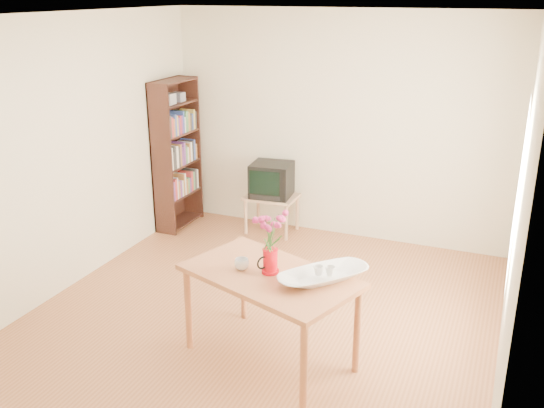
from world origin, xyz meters
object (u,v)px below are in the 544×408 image
at_px(table, 270,284).
at_px(pitcher, 270,262).
at_px(bowl, 324,253).
at_px(television, 272,179).
at_px(mug, 242,264).

relative_size(table, pitcher, 7.58).
bearing_deg(bowl, television, 120.33).
height_order(table, pitcher, pitcher).
bearing_deg(bowl, pitcher, -175.21).
xyz_separation_m(pitcher, mug, (-0.22, -0.03, -0.05)).
bearing_deg(pitcher, television, 143.10).
distance_m(bowl, television, 2.85).
bearing_deg(pitcher, table, -46.03).
bearing_deg(television, table, -74.12).
height_order(bowl, television, bowl).
relative_size(mug, bowl, 0.24).
bearing_deg(bowl, table, -172.33).
relative_size(pitcher, bowl, 0.43).
height_order(table, television, television).
distance_m(table, pitcher, 0.18).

